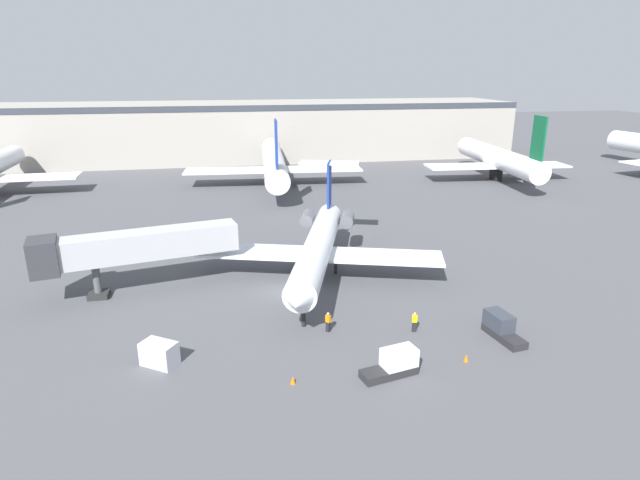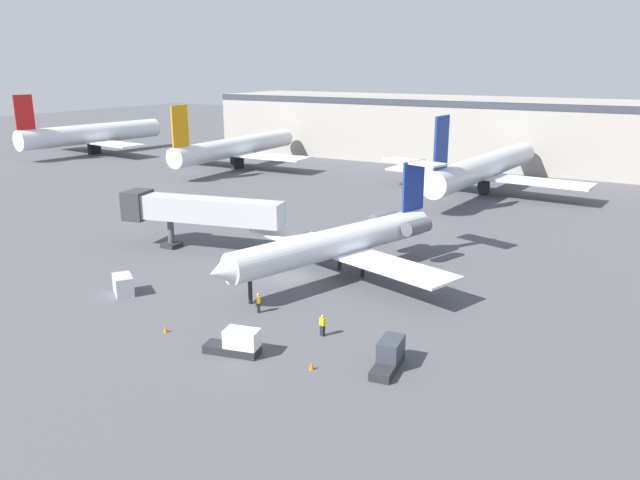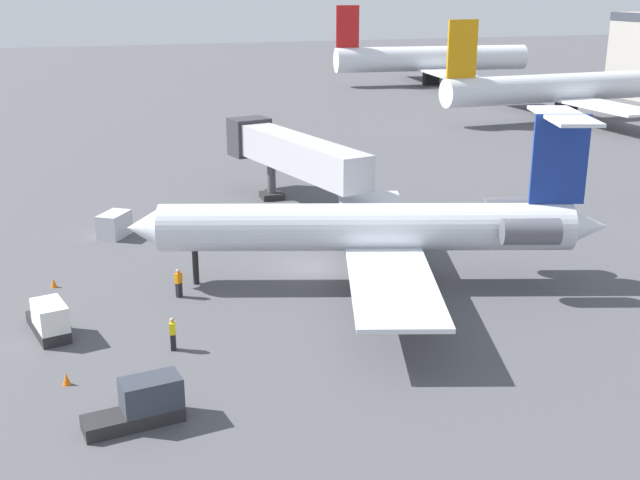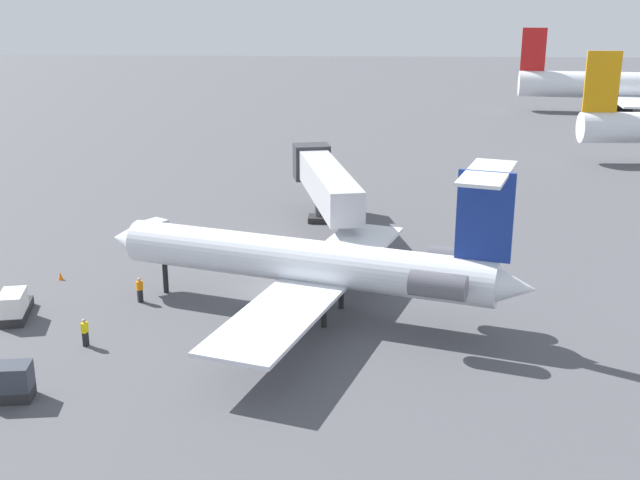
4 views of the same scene
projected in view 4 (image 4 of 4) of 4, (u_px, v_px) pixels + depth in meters
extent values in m
cube|color=#4C4C51|center=(275.00, 292.00, 54.17)|extent=(400.00, 400.00, 0.10)
cylinder|color=silver|center=(303.00, 261.00, 49.48)|extent=(9.92, 23.85, 2.78)
cone|color=silver|center=(128.00, 239.00, 53.80)|extent=(3.18, 2.89, 2.65)
cone|color=silver|center=(514.00, 287.00, 45.12)|extent=(3.04, 3.19, 2.37)
cube|color=silver|center=(275.00, 318.00, 43.59)|extent=(12.32, 7.67, 0.24)
cube|color=silver|center=(351.00, 248.00, 55.36)|extent=(12.32, 7.67, 0.24)
cylinder|color=#595960|center=(438.00, 285.00, 44.27)|extent=(2.39, 3.50, 1.50)
cylinder|color=#595960|center=(454.00, 260.00, 48.35)|extent=(2.39, 3.50, 1.50)
cube|color=navy|center=(485.00, 216.00, 44.55)|extent=(1.19, 3.12, 5.21)
cube|color=silver|center=(488.00, 173.00, 43.79)|extent=(7.21, 4.34, 0.20)
cylinder|color=black|center=(166.00, 278.00, 53.60)|extent=(0.36, 0.36, 2.11)
cylinder|color=black|center=(324.00, 311.00, 48.12)|extent=(0.36, 0.36, 2.11)
cylinder|color=black|center=(341.00, 293.00, 50.97)|extent=(0.36, 0.36, 2.11)
cube|color=#ADADB2|center=(327.00, 183.00, 64.89)|extent=(17.76, 6.34, 2.60)
cube|color=#333338|center=(312.00, 162.00, 72.80)|extent=(3.03, 3.64, 3.20)
cylinder|color=#4C4C51|center=(319.00, 204.00, 69.92)|extent=(0.70, 0.70, 3.27)
cube|color=#262626|center=(319.00, 219.00, 70.34)|extent=(1.80, 1.80, 0.50)
cube|color=black|center=(86.00, 339.00, 45.70)|extent=(0.37, 0.31, 0.85)
cube|color=yellow|center=(85.00, 328.00, 45.49)|extent=(0.45, 0.34, 0.60)
sphere|color=tan|center=(84.00, 321.00, 45.36)|extent=(0.24, 0.24, 0.24)
cube|color=black|center=(140.00, 296.00, 52.15)|extent=(0.39, 0.40, 0.85)
cube|color=orange|center=(139.00, 286.00, 51.94)|extent=(0.45, 0.47, 0.60)
sphere|color=tan|center=(139.00, 280.00, 51.81)|extent=(0.24, 0.24, 0.24)
cube|color=#333842|center=(6.00, 377.00, 39.47)|extent=(1.73, 2.58, 1.30)
cube|color=#262628|center=(17.00, 312.00, 49.90)|extent=(4.21, 2.25, 0.60)
cube|color=white|center=(13.00, 303.00, 48.86)|extent=(2.65, 1.90, 1.30)
cube|color=silver|center=(151.00, 232.00, 64.43)|extent=(2.92, 2.65, 1.73)
cone|color=orange|center=(61.00, 276.00, 56.21)|extent=(0.36, 0.36, 0.55)
cylinder|color=silver|center=(626.00, 85.00, 131.14)|extent=(8.08, 35.04, 4.30)
cube|color=red|center=(534.00, 49.00, 131.83)|extent=(0.74, 4.01, 7.00)
cube|color=silver|center=(625.00, 96.00, 131.67)|extent=(29.69, 9.17, 0.30)
cube|color=black|center=(624.00, 106.00, 132.15)|extent=(1.20, 2.80, 2.40)
cube|color=orange|center=(602.00, 82.00, 91.41)|extent=(0.43, 4.01, 7.00)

